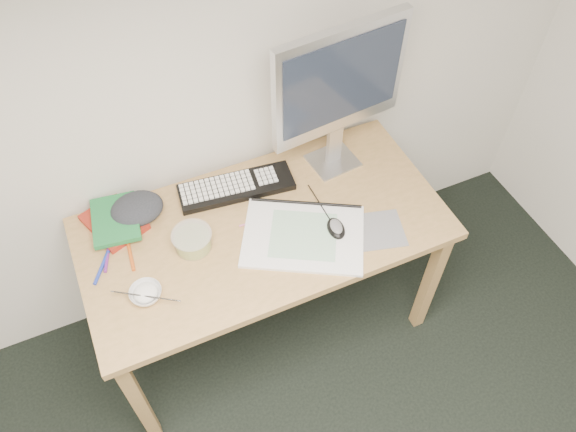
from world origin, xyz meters
The scene contains 18 objects.
desk centered at (0.21, 1.43, 0.67)m, with size 1.40×0.70×0.75m.
mousepad centered at (0.60, 1.23, 0.75)m, with size 0.20×0.18×0.00m, color slate.
sketchpad centered at (0.33, 1.32, 0.76)m, with size 0.45×0.32×0.01m, color white.
keyboard centered at (0.18, 1.65, 0.76)m, with size 0.46×0.15×0.03m, color black.
monitor centered at (0.61, 1.63, 1.15)m, with size 0.55×0.19×0.64m.
mouse centered at (0.45, 1.29, 0.78)m, with size 0.06×0.10×0.04m, color black.
rice_bowl centered at (-0.28, 1.31, 0.77)m, with size 0.11×0.11×0.04m, color silver.
chopsticks centered at (-0.28, 1.29, 0.79)m, with size 0.02×0.02×0.24m, color #AEAEB1.
fruit_tub centered at (-0.06, 1.45, 0.79)m, with size 0.15×0.15×0.07m, color #E3CE50.
book_red centered at (-0.31, 1.67, 0.76)m, with size 0.17×0.23×0.02m, color maroon.
book_green centered at (-0.30, 1.66, 0.78)m, with size 0.17×0.24×0.02m, color #1C7035.
cloth_lump centered at (-0.21, 1.68, 0.79)m, with size 0.17×0.14×0.07m, color #23252A.
pencil_pink centered at (0.22, 1.46, 0.75)m, with size 0.01×0.01×0.20m, color #CD6696.
pencil_tan centered at (0.25, 1.47, 0.75)m, with size 0.01×0.01×0.20m, color tan.
pencil_black centered at (0.26, 1.46, 0.75)m, with size 0.01×0.01×0.17m, color black.
marker_blue centered at (-0.40, 1.49, 0.76)m, with size 0.01×0.01×0.14m, color #1E32A5.
marker_orange centered at (-0.29, 1.50, 0.76)m, with size 0.01×0.01×0.14m, color #CF5518.
marker_purple centered at (-0.37, 1.53, 0.76)m, with size 0.01×0.01×0.13m, color #6A227E.
Camera 1 is at (-0.24, 0.20, 2.46)m, focal length 35.00 mm.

